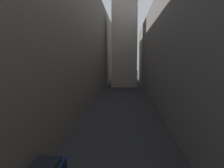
{
  "coord_description": "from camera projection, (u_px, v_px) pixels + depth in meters",
  "views": [
    {
      "loc": [
        0.71,
        3.81,
        7.9
      ],
      "look_at": [
        0.0,
        15.28,
        6.73
      ],
      "focal_mm": 38.18,
      "sensor_mm": 36.0,
      "label": 1
    }
  ],
  "objects": [
    {
      "name": "ground_plane",
      "position": [
        123.0,
        102.0,
        44.73
      ],
      "size": [
        264.0,
        264.0,
        0.0
      ],
      "primitive_type": "plane",
      "color": "#232326"
    },
    {
      "name": "building_block_left",
      "position": [
        61.0,
        43.0,
        46.32
      ],
      "size": [
        13.28,
        108.0,
        22.38
      ],
      "primitive_type": "cube",
      "color": "#60594F",
      "rests_on": "ground"
    },
    {
      "name": "building_block_right",
      "position": [
        183.0,
        52.0,
        45.06
      ],
      "size": [
        11.79,
        108.0,
        18.68
      ],
      "primitive_type": "cube",
      "color": "slate",
      "rests_on": "ground"
    }
  ]
}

